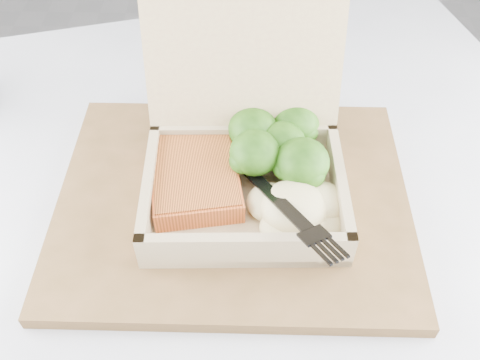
{
  "coord_description": "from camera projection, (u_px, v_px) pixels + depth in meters",
  "views": [
    {
      "loc": [
        -0.25,
        -0.91,
        1.22
      ],
      "look_at": [
        -0.25,
        -0.55,
        0.81
      ],
      "focal_mm": 40.0,
      "sensor_mm": 36.0,
      "label": 1
    }
  ],
  "objects": [
    {
      "name": "floor",
      "position": [
        334.0,
        228.0,
        1.51
      ],
      "size": [
        4.0,
        4.0,
        0.0
      ],
      "primitive_type": "plane",
      "color": "#96969B",
      "rests_on": "ground"
    },
    {
      "name": "cafe_table",
      "position": [
        229.0,
        333.0,
        0.69
      ],
      "size": [
        1.11,
        1.11,
        0.76
      ],
      "rotation": [
        0.0,
        0.0,
        0.28
      ],
      "color": "black",
      "rests_on": "floor"
    },
    {
      "name": "serving_tray",
      "position": [
        233.0,
        201.0,
        0.57
      ],
      "size": [
        0.37,
        0.3,
        0.02
      ],
      "primitive_type": "cube",
      "rotation": [
        0.0,
        0.0,
        -0.0
      ],
      "color": "brown",
      "rests_on": "cafe_table"
    },
    {
      "name": "takeout_container",
      "position": [
        244.0,
        150.0,
        0.55
      ],
      "size": [
        0.21,
        0.21,
        0.19
      ],
      "rotation": [
        0.0,
        0.0,
        0.03
      ],
      "color": "tan",
      "rests_on": "serving_tray"
    },
    {
      "name": "salmon_fillet",
      "position": [
        195.0,
        177.0,
        0.56
      ],
      "size": [
        0.11,
        0.13,
        0.02
      ],
      "primitive_type": "cube",
      "rotation": [
        0.0,
        0.0,
        0.17
      ],
      "color": "orange",
      "rests_on": "takeout_container"
    },
    {
      "name": "broccoli_pile",
      "position": [
        282.0,
        148.0,
        0.57
      ],
      "size": [
        0.13,
        0.13,
        0.05
      ],
      "primitive_type": null,
      "color": "#39761A",
      "rests_on": "takeout_container"
    },
    {
      "name": "mashed_potatoes",
      "position": [
        294.0,
        207.0,
        0.52
      ],
      "size": [
        0.11,
        0.09,
        0.04
      ],
      "primitive_type": "ellipsoid",
      "color": "beige",
      "rests_on": "takeout_container"
    },
    {
      "name": "plastic_fork",
      "position": [
        265.0,
        183.0,
        0.52
      ],
      "size": [
        0.09,
        0.16,
        0.04
      ],
      "rotation": [
        0.0,
        0.0,
        3.62
      ],
      "color": "black",
      "rests_on": "mashed_potatoes"
    },
    {
      "name": "receipt",
      "position": [
        232.0,
        90.0,
        0.71
      ],
      "size": [
        0.08,
        0.14,
        0.0
      ],
      "primitive_type": "cube",
      "rotation": [
        0.0,
        0.0,
        -0.07
      ],
      "color": "silver",
      "rests_on": "cafe_table"
    }
  ]
}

